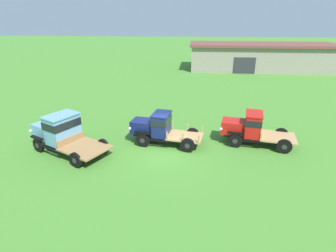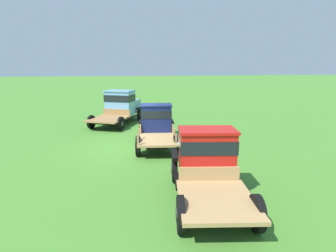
{
  "view_description": "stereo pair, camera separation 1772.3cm",
  "coord_description": "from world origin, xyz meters",
  "px_view_note": "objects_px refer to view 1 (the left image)",
  "views": [
    {
      "loc": [
        1.65,
        -14.26,
        7.58
      ],
      "look_at": [
        0.02,
        1.85,
        1.0
      ],
      "focal_mm": 28.0,
      "sensor_mm": 36.0,
      "label": 1
    },
    {
      "loc": [
        12.7,
        -0.9,
        3.88
      ],
      "look_at": [
        0.02,
        1.85,
        1.0
      ],
      "focal_mm": 28.0,
      "sensor_mm": 36.0,
      "label": 2
    }
  ],
  "objects_px": {
    "farm_shed": "(262,56)",
    "vintage_truck_second_in_line": "(159,127)",
    "vintage_truck_foreground_near": "(61,131)",
    "vintage_truck_midrow_center": "(250,128)"
  },
  "relations": [
    {
      "from": "vintage_truck_second_in_line",
      "to": "vintage_truck_midrow_center",
      "type": "height_order",
      "value": "vintage_truck_midrow_center"
    },
    {
      "from": "farm_shed",
      "to": "vintage_truck_second_in_line",
      "type": "xyz_separation_m",
      "value": [
        -12.98,
        -29.23,
        -1.0
      ]
    },
    {
      "from": "farm_shed",
      "to": "vintage_truck_midrow_center",
      "type": "height_order",
      "value": "farm_shed"
    },
    {
      "from": "vintage_truck_midrow_center",
      "to": "vintage_truck_second_in_line",
      "type": "bearing_deg",
      "value": -174.71
    },
    {
      "from": "vintage_truck_foreground_near",
      "to": "vintage_truck_second_in_line",
      "type": "distance_m",
      "value": 6.05
    },
    {
      "from": "farm_shed",
      "to": "vintage_truck_second_in_line",
      "type": "height_order",
      "value": "farm_shed"
    },
    {
      "from": "vintage_truck_foreground_near",
      "to": "vintage_truck_midrow_center",
      "type": "height_order",
      "value": "vintage_truck_foreground_near"
    },
    {
      "from": "farm_shed",
      "to": "vintage_truck_second_in_line",
      "type": "distance_m",
      "value": 32.0
    },
    {
      "from": "farm_shed",
      "to": "vintage_truck_second_in_line",
      "type": "bearing_deg",
      "value": -113.94
    },
    {
      "from": "vintage_truck_second_in_line",
      "to": "vintage_truck_midrow_center",
      "type": "xyz_separation_m",
      "value": [
        5.88,
        0.55,
        0.02
      ]
    }
  ]
}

